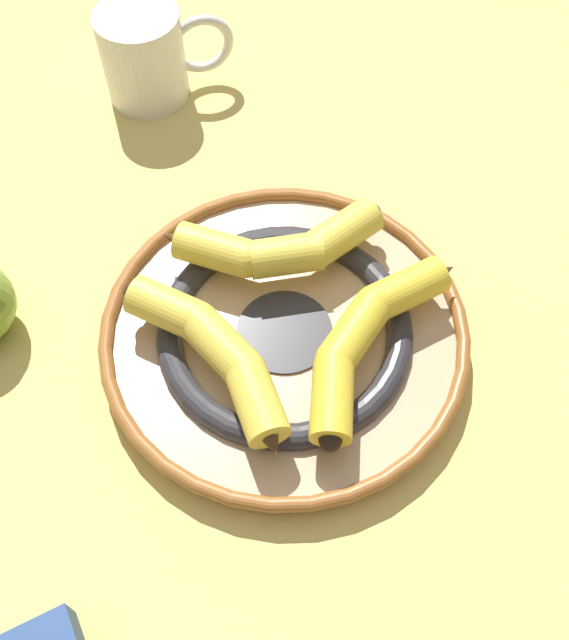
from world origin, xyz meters
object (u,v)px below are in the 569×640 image
object	(u,v)px
banana_a	(367,335)
decorative_bowl	(284,333)
coffee_mug	(146,54)
banana_c	(276,246)
banana_b	(217,354)

from	to	relation	value
banana_a	decorative_bowl	bearing A→B (deg)	-74.91
coffee_mug	decorative_bowl	bearing A→B (deg)	-82.03
decorative_bowl	banana_c	distance (m)	0.08
decorative_bowl	banana_a	size ratio (longest dim) A/B	1.53
decorative_bowl	banana_a	world-z (taller)	banana_a
banana_a	coffee_mug	size ratio (longest dim) A/B	1.74
decorative_bowl	banana_c	xyz separation A→B (m)	(-0.06, -0.04, 0.03)
decorative_bowl	banana_c	bearing A→B (deg)	-147.34
decorative_bowl	coffee_mug	distance (m)	0.35
decorative_bowl	banana_b	xyz separation A→B (m)	(0.06, -0.03, 0.03)
banana_b	coffee_mug	distance (m)	0.37
decorative_bowl	coffee_mug	size ratio (longest dim) A/B	2.67
banana_b	coffee_mug	bearing A→B (deg)	-27.39
decorative_bowl	banana_a	xyz separation A→B (m)	(-0.01, 0.07, 0.03)
banana_a	coffee_mug	world-z (taller)	coffee_mug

